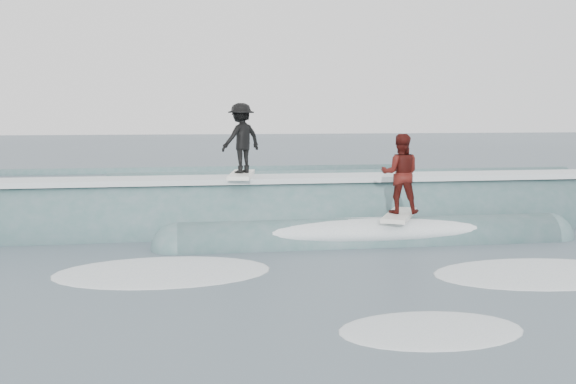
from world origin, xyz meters
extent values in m
plane|color=#3A4954|center=(0.00, 0.00, 0.00)|extent=(160.00, 160.00, 0.00)
cylinder|color=#395F5E|center=(0.00, 5.51, 0.00)|extent=(21.04, 2.52, 2.52)
cylinder|color=#395F5E|center=(1.80, 3.31, 0.00)|extent=(9.00, 1.20, 1.20)
sphere|color=#395F5E|center=(-2.70, 3.31, 0.00)|extent=(1.20, 1.20, 1.20)
sphere|color=#395F5E|center=(6.30, 3.31, 0.00)|extent=(1.20, 1.20, 1.20)
cube|color=white|center=(0.00, 5.51, 1.33)|extent=(18.00, 1.30, 0.14)
ellipsoid|color=white|center=(1.80, 3.31, 0.30)|extent=(7.60, 1.30, 0.60)
cube|color=white|center=(-1.06, 5.51, 1.45)|extent=(0.89, 2.07, 0.10)
imported|color=black|center=(-1.06, 5.51, 2.40)|extent=(1.34, 1.20, 1.80)
cube|color=silver|center=(2.47, 3.31, 0.65)|extent=(1.41, 2.03, 0.10)
imported|color=#45100D|center=(2.47, 3.31, 1.63)|extent=(1.07, 0.93, 1.87)
ellipsoid|color=white|center=(4.18, 0.03, 0.00)|extent=(4.23, 2.89, 0.10)
ellipsoid|color=white|center=(0.91, -2.71, 0.00)|extent=(2.84, 1.94, 0.10)
ellipsoid|color=white|center=(-2.95, 1.29, 0.00)|extent=(3.42, 2.33, 0.10)
cylinder|color=#395F5E|center=(5.02, 18.00, 0.00)|extent=(22.00, 0.80, 0.80)
cylinder|color=#395F5E|center=(-2.58, 22.00, 0.00)|extent=(22.00, 0.60, 0.60)
camera|label=1|loc=(-2.45, -11.04, 3.06)|focal=40.00mm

